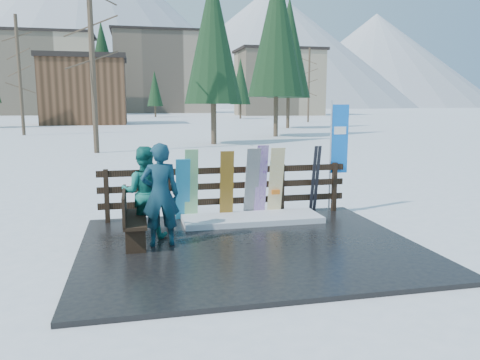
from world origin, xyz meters
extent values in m
plane|color=white|center=(0.00, 0.00, 0.00)|extent=(700.00, 700.00, 0.00)
cube|color=black|center=(0.00, 0.00, 0.04)|extent=(6.00, 5.00, 0.08)
cube|color=black|center=(-2.60, 2.20, 0.66)|extent=(0.10, 0.10, 1.15)
cube|color=black|center=(-1.30, 2.20, 0.66)|extent=(0.10, 0.10, 1.15)
cube|color=black|center=(0.00, 2.20, 0.66)|extent=(0.10, 0.10, 1.15)
cube|color=black|center=(1.30, 2.20, 0.66)|extent=(0.10, 0.10, 1.15)
cube|color=black|center=(2.60, 2.20, 0.66)|extent=(0.10, 0.10, 1.15)
cube|color=black|center=(0.00, 2.20, 0.43)|extent=(5.60, 0.05, 0.14)
cube|color=black|center=(0.00, 2.20, 0.78)|extent=(5.60, 0.05, 0.14)
cube|color=black|center=(0.00, 2.20, 1.13)|extent=(5.60, 0.05, 0.14)
cube|color=white|center=(0.45, 1.60, 0.14)|extent=(2.98, 1.00, 0.12)
cube|color=black|center=(-2.02, 0.53, 0.53)|extent=(0.40, 1.50, 0.06)
cube|color=black|center=(-2.02, -0.07, 0.30)|extent=(0.34, 0.06, 0.45)
cube|color=black|center=(-2.02, 1.13, 0.30)|extent=(0.34, 0.06, 0.45)
cube|color=black|center=(-2.20, 0.53, 0.80)|extent=(0.05, 1.50, 0.50)
cube|color=#2A9AC7|center=(-1.00, 1.98, 0.77)|extent=(0.31, 0.39, 1.37)
cube|color=white|center=(-0.82, 1.98, 0.87)|extent=(0.29, 0.33, 1.57)
cube|color=orange|center=(-0.04, 1.98, 0.84)|extent=(0.30, 0.20, 1.51)
cube|color=silver|center=(0.74, 1.98, 0.89)|extent=(0.25, 0.33, 1.63)
cube|color=black|center=(0.53, 1.98, 0.86)|extent=(0.31, 0.41, 1.57)
cube|color=white|center=(1.09, 1.98, 0.86)|extent=(0.32, 0.33, 1.57)
cube|color=#A6141E|center=(0.47, 2.05, 0.86)|extent=(0.08, 0.27, 1.55)
cube|color=#A6141E|center=(0.56, 2.05, 0.86)|extent=(0.07, 0.27, 1.55)
cube|color=black|center=(2.01, 2.05, 0.87)|extent=(0.08, 0.30, 1.58)
cube|color=black|center=(2.10, 2.05, 0.87)|extent=(0.08, 0.30, 1.58)
cylinder|color=silver|center=(2.50, 2.25, 1.38)|extent=(0.04, 0.04, 2.60)
cube|color=blue|center=(2.72, 2.25, 1.78)|extent=(0.42, 0.02, 1.60)
imported|color=#174E57|center=(-1.56, 0.31, 1.00)|extent=(0.69, 0.46, 1.85)
imported|color=#176F63|center=(-1.84, 0.87, 0.95)|extent=(0.93, 0.77, 1.74)
cube|color=tan|center=(-22.00, 110.00, 9.00)|extent=(22.00, 14.00, 18.00)
cube|color=black|center=(-22.00, 110.00, 18.30)|extent=(23.10, 14.70, 0.60)
cube|color=gray|center=(6.00, 130.00, 11.00)|extent=(26.00, 16.00, 22.00)
cube|color=black|center=(6.00, 130.00, 22.30)|extent=(27.30, 16.80, 0.60)
cube|color=tan|center=(30.00, 95.00, 7.00)|extent=(18.00, 12.00, 14.00)
cube|color=black|center=(30.00, 95.00, 14.30)|extent=(18.90, 12.60, 0.60)
cube|color=brown|center=(-8.00, 55.00, 4.00)|extent=(10.00, 8.00, 8.00)
cube|color=black|center=(-8.00, 55.00, 8.30)|extent=(10.50, 8.40, 0.60)
cylinder|color=#382B1E|center=(-4.00, 18.00, 6.04)|extent=(0.28, 0.28, 12.08)
cone|color=black|center=(3.00, 22.00, 5.16)|extent=(3.72, 3.72, 10.32)
cone|color=black|center=(9.00, 28.00, 6.27)|extent=(4.51, 4.51, 12.54)
cylinder|color=#382B1E|center=(-11.00, 34.00, 4.84)|extent=(0.28, 0.28, 9.67)
cone|color=black|center=(14.00, 40.00, 6.41)|extent=(4.62, 4.62, 12.82)
cylinder|color=#382B1E|center=(22.00, 55.00, 5.11)|extent=(0.28, 0.28, 10.22)
cone|color=black|center=(-6.00, 60.00, 6.49)|extent=(4.67, 4.67, 12.98)
cone|color=black|center=(16.00, 72.00, 4.91)|extent=(3.54, 3.54, 9.82)
cone|color=black|center=(2.00, 85.00, 4.21)|extent=(3.03, 3.03, 8.42)
cone|color=white|center=(-30.00, 340.00, 60.00)|extent=(260.00, 260.00, 120.00)
cone|color=white|center=(90.00, 310.00, 40.00)|extent=(200.00, 200.00, 80.00)
cone|color=white|center=(180.00, 330.00, 35.00)|extent=(180.00, 180.00, 70.00)
camera|label=1|loc=(-1.96, -7.94, 2.60)|focal=35.00mm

